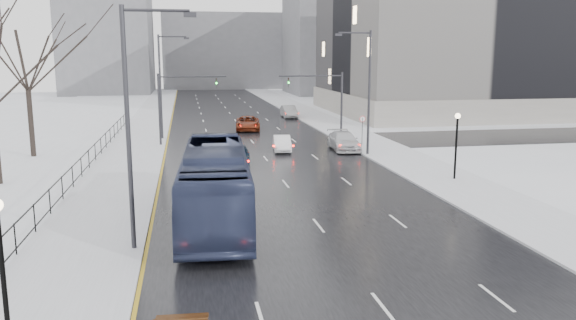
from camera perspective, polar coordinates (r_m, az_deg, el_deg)
road at (r=63.96m, az=-4.82°, el=3.33°), size 16.00×150.00×0.04m
cross_road at (r=52.15m, az=-3.53°, el=1.69°), size 130.00×10.00×0.04m
sidewalk_left at (r=63.82m, az=-14.26°, el=3.07°), size 5.00×150.00×0.16m
sidewalk_right at (r=65.79m, az=4.34°, el=3.59°), size 5.00×150.00×0.16m
park_strip at (r=65.17m, az=-22.62°, el=2.72°), size 14.00×150.00×0.12m
tree_park_d at (r=39.79m, az=-27.24°, el=-2.31°), size 8.75×8.75×12.50m
tree_park_e at (r=49.36m, az=-24.40°, el=0.23°), size 9.45×9.45×13.50m
iron_fence at (r=34.62m, az=-21.64°, el=-2.11°), size 0.06×70.00×1.30m
streetlight_r_mid at (r=45.52m, az=7.98°, el=7.40°), size 2.95×0.25×10.00m
streetlight_l_near at (r=23.38m, az=-15.44°, el=4.19°), size 2.95×0.25×10.00m
streetlight_l_far at (r=55.26m, az=-12.62°, el=7.80°), size 2.95×0.25×10.00m
lamppost_l at (r=16.74m, az=-27.15°, el=-8.46°), size 0.36×0.36×4.28m
lamppost_r_mid at (r=37.66m, az=16.76°, el=2.31°), size 0.36×0.36×4.28m
mast_signal_right at (r=53.04m, az=4.35°, el=6.28°), size 6.10×0.33×6.50m
mast_signal_left at (r=51.33m, az=-11.77°, el=5.94°), size 6.10×0.33×6.50m
no_uturn_sign at (r=49.91m, az=7.57°, el=3.86°), size 0.60×0.06×2.70m
civic_building at (r=85.72m, az=18.73°, el=12.15°), size 41.00×31.00×24.80m
bldg_far_right at (r=123.01m, az=5.86°, el=11.91°), size 24.00×20.00×22.00m
bldg_far_left at (r=129.28m, az=-17.87°, el=12.73°), size 18.00×22.00×28.00m
bldg_far_center at (r=143.52m, az=-6.44°, el=10.90°), size 30.00×18.00×18.00m
bus at (r=27.56m, az=-7.42°, el=-2.46°), size 3.87×13.43×3.70m
sedan_center_near at (r=41.38m, az=-5.18°, el=0.44°), size 2.33×4.70×1.54m
sedan_right_near at (r=47.66m, az=-0.61°, el=1.70°), size 1.83×4.17×1.33m
sedan_right_cross at (r=61.24m, az=-4.11°, el=3.75°), size 3.06×5.72×1.53m
sedan_right_far at (r=48.46m, az=5.68°, el=1.93°), size 2.41×5.44×1.55m
sedan_right_distant at (r=73.61m, az=0.10°, el=4.94°), size 1.66×4.74×1.56m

